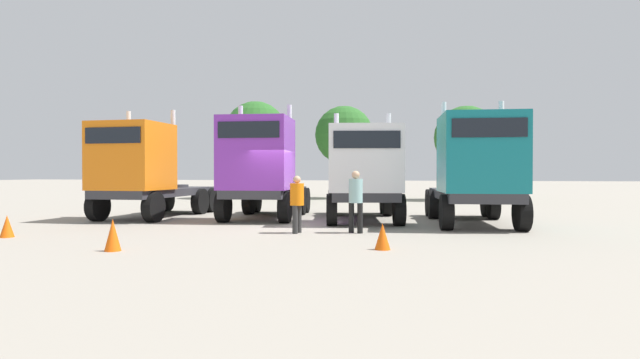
% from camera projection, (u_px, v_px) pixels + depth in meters
% --- Properties ---
extents(ground, '(200.00, 200.00, 0.00)m').
position_uv_depth(ground, '(290.00, 224.00, 17.24)').
color(ground, gray).
extents(semi_truck_orange, '(2.61, 6.10, 4.14)m').
position_uv_depth(semi_truck_orange, '(143.00, 170.00, 19.10)').
color(semi_truck_orange, '#333338').
rests_on(semi_truck_orange, ground).
extents(semi_truck_purple, '(3.12, 6.09, 4.30)m').
position_uv_depth(semi_truck_purple, '(261.00, 168.00, 18.71)').
color(semi_truck_purple, '#333338').
rests_on(semi_truck_purple, ground).
extents(semi_truck_white, '(3.64, 6.54, 3.91)m').
position_uv_depth(semi_truck_white, '(363.00, 173.00, 17.87)').
color(semi_truck_white, '#333338').
rests_on(semi_truck_white, ground).
extents(semi_truck_teal, '(3.16, 6.49, 4.15)m').
position_uv_depth(semi_truck_teal, '(476.00, 168.00, 16.44)').
color(semi_truck_teal, '#333338').
rests_on(semi_truck_teal, ground).
extents(visitor_in_hivis, '(0.45, 0.46, 1.65)m').
position_uv_depth(visitor_in_hivis, '(297.00, 200.00, 14.60)').
color(visitor_in_hivis, '#2E2E2E').
rests_on(visitor_in_hivis, ground).
extents(visitor_with_camera, '(0.51, 0.51, 1.80)m').
position_uv_depth(visitor_with_camera, '(356.00, 197.00, 14.64)').
color(visitor_with_camera, black).
rests_on(visitor_with_camera, ground).
extents(traffic_cone_near, '(0.36, 0.36, 0.60)m').
position_uv_depth(traffic_cone_near, '(7.00, 226.00, 13.65)').
color(traffic_cone_near, '#F2590C').
rests_on(traffic_cone_near, ground).
extents(traffic_cone_mid, '(0.36, 0.36, 0.71)m').
position_uv_depth(traffic_cone_mid, '(113.00, 235.00, 11.26)').
color(traffic_cone_mid, '#F2590C').
rests_on(traffic_cone_mid, ground).
extents(traffic_cone_far, '(0.36, 0.36, 0.60)m').
position_uv_depth(traffic_cone_far, '(383.00, 236.00, 11.46)').
color(traffic_cone_far, '#F2590C').
rests_on(traffic_cone_far, ground).
extents(oak_far_left, '(4.25, 4.25, 6.62)m').
position_uv_depth(oak_far_left, '(256.00, 133.00, 34.66)').
color(oak_far_left, '#4C3823').
rests_on(oak_far_left, ground).
extents(oak_far_centre, '(3.94, 3.94, 6.28)m').
position_uv_depth(oak_far_centre, '(344.00, 135.00, 34.47)').
color(oak_far_centre, '#4C3823').
rests_on(oak_far_centre, ground).
extents(oak_far_right, '(4.01, 4.01, 5.98)m').
position_uv_depth(oak_far_right, '(466.00, 138.00, 32.17)').
color(oak_far_right, '#4C3823').
rests_on(oak_far_right, ground).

